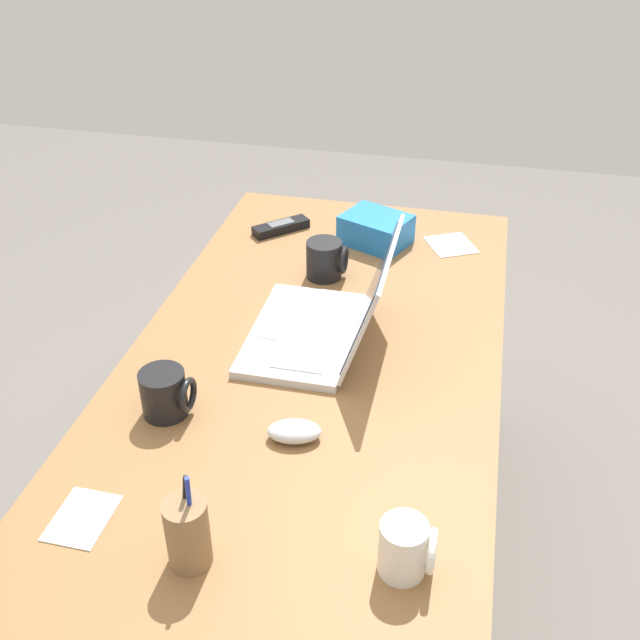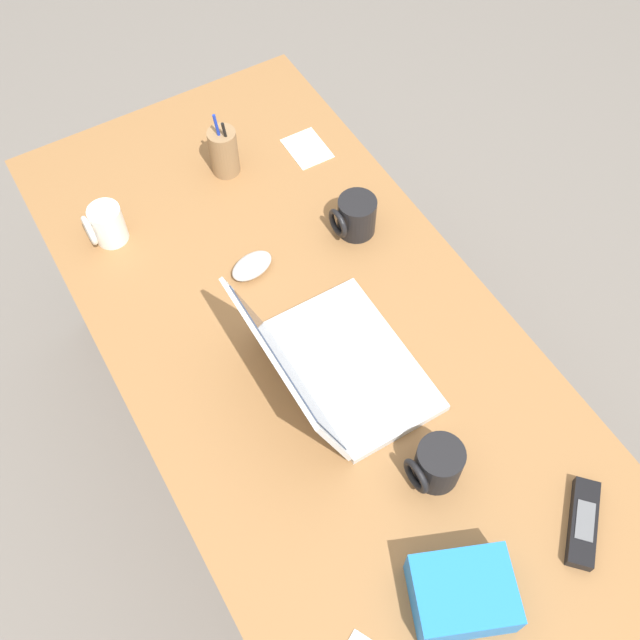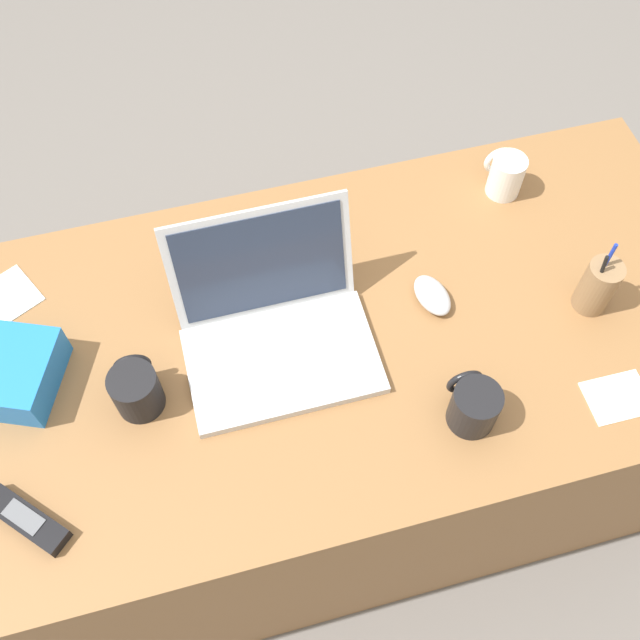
# 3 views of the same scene
# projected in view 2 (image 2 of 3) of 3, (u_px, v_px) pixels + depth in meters

# --- Properties ---
(ground_plane) EXTENTS (6.00, 6.00, 0.00)m
(ground_plane) POSITION_uv_depth(u_px,v_px,m) (313.00, 466.00, 2.10)
(ground_plane) COLOR slate
(desk) EXTENTS (1.59, 0.76, 0.72)m
(desk) POSITION_uv_depth(u_px,v_px,m) (312.00, 413.00, 1.80)
(desk) COLOR olive
(desk) RESTS_ON ground
(laptop) EXTENTS (0.34, 0.29, 0.23)m
(laptop) POSITION_uv_depth(u_px,v_px,m) (332.00, 367.00, 1.40)
(laptop) COLOR silver
(laptop) RESTS_ON desk
(computer_mouse) EXTENTS (0.08, 0.11, 0.03)m
(computer_mouse) POSITION_uv_depth(u_px,v_px,m) (252.00, 266.00, 1.57)
(computer_mouse) COLOR silver
(computer_mouse) RESTS_ON desk
(coffee_mug_white) EXTENTS (0.09, 0.10, 0.09)m
(coffee_mug_white) POSITION_uv_depth(u_px,v_px,m) (437.00, 464.00, 1.30)
(coffee_mug_white) COLOR black
(coffee_mug_white) RESTS_ON desk
(coffee_mug_tall) EXTENTS (0.08, 0.10, 0.09)m
(coffee_mug_tall) POSITION_uv_depth(u_px,v_px,m) (355.00, 216.00, 1.61)
(coffee_mug_tall) COLOR black
(coffee_mug_tall) RESTS_ON desk
(coffee_mug_spare) EXTENTS (0.07, 0.08, 0.09)m
(coffee_mug_spare) POSITION_uv_depth(u_px,v_px,m) (106.00, 225.00, 1.59)
(coffee_mug_spare) COLOR white
(coffee_mug_spare) RESTS_ON desk
(cordless_phone) EXTENTS (0.14, 0.14, 0.03)m
(cordless_phone) POSITION_uv_depth(u_px,v_px,m) (583.00, 523.00, 1.28)
(cordless_phone) COLOR black
(cordless_phone) RESTS_ON desk
(pen_holder) EXTENTS (0.07, 0.07, 0.17)m
(pen_holder) POSITION_uv_depth(u_px,v_px,m) (224.00, 152.00, 1.69)
(pen_holder) COLOR olive
(pen_holder) RESTS_ON desk
(snack_bag) EXTENTS (0.18, 0.20, 0.08)m
(snack_bag) POSITION_uv_depth(u_px,v_px,m) (462.00, 594.00, 1.19)
(snack_bag) COLOR blue
(snack_bag) RESTS_ON desk
(paper_note_near_laptop) EXTENTS (0.11, 0.09, 0.00)m
(paper_note_near_laptop) POSITION_uv_depth(u_px,v_px,m) (307.00, 148.00, 1.78)
(paper_note_near_laptop) COLOR white
(paper_note_near_laptop) RESTS_ON desk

